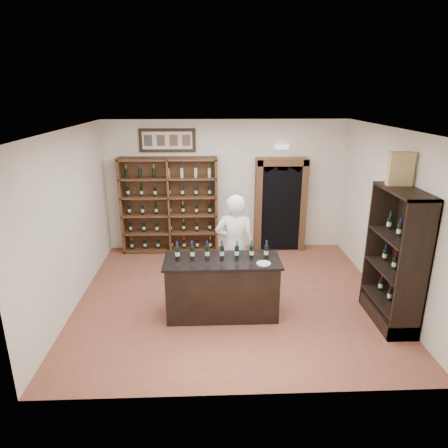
{
  "coord_description": "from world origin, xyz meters",
  "views": [
    {
      "loc": [
        -0.41,
        -6.51,
        3.57
      ],
      "look_at": [
        -0.13,
        0.3,
        1.3
      ],
      "focal_mm": 32.0,
      "sensor_mm": 36.0,
      "label": 1
    }
  ],
  "objects": [
    {
      "name": "wall_right",
      "position": [
        2.75,
        0.0,
        1.5
      ],
      "size": [
        0.04,
        5.0,
        3.0
      ],
      "primitive_type": "cube",
      "color": "white",
      "rests_on": "ground"
    },
    {
      "name": "arched_doorway",
      "position": [
        1.25,
        2.33,
        1.14
      ],
      "size": [
        1.17,
        0.35,
        2.17
      ],
      "color": "black",
      "rests_on": "ground"
    },
    {
      "name": "counter_bottle_3",
      "position": [
        -0.2,
        -0.55,
        1.11
      ],
      "size": [
        0.07,
        0.07,
        0.3
      ],
      "color": "black",
      "rests_on": "tasting_counter"
    },
    {
      "name": "counter_bottle_4",
      "position": [
        0.04,
        -0.55,
        1.11
      ],
      "size": [
        0.07,
        0.07,
        0.3
      ],
      "color": "black",
      "rests_on": "tasting_counter"
    },
    {
      "name": "counter_bottle_5",
      "position": [
        0.28,
        -0.55,
        1.11
      ],
      "size": [
        0.07,
        0.07,
        0.3
      ],
      "color": "black",
      "rests_on": "tasting_counter"
    },
    {
      "name": "shopkeeper",
      "position": [
        0.05,
        0.05,
        0.96
      ],
      "size": [
        0.75,
        0.54,
        1.91
      ],
      "primitive_type": "imported",
      "rotation": [
        0.0,
        0.0,
        3.03
      ],
      "color": "white",
      "rests_on": "ground"
    },
    {
      "name": "framed_picture",
      "position": [
        -1.3,
        2.47,
        2.55
      ],
      "size": [
        1.25,
        0.04,
        0.52
      ],
      "primitive_type": "cube",
      "color": "black",
      "rests_on": "wall_back"
    },
    {
      "name": "wine_shelf",
      "position": [
        -1.3,
        2.33,
        1.1
      ],
      "size": [
        2.2,
        0.38,
        2.2
      ],
      "color": "#52381C",
      "rests_on": "ground"
    },
    {
      "name": "counter_bottle_2",
      "position": [
        -0.44,
        -0.55,
        1.11
      ],
      "size": [
        0.07,
        0.07,
        0.3
      ],
      "color": "black",
      "rests_on": "tasting_counter"
    },
    {
      "name": "plate",
      "position": [
        0.45,
        -0.8,
        1.01
      ],
      "size": [
        0.22,
        0.22,
        0.02
      ],
      "primitive_type": "cylinder",
      "color": "beige",
      "rests_on": "tasting_counter"
    },
    {
      "name": "counter_bottle_0",
      "position": [
        -0.92,
        -0.55,
        1.11
      ],
      "size": [
        0.07,
        0.07,
        0.3
      ],
      "color": "black",
      "rests_on": "tasting_counter"
    },
    {
      "name": "wall_left",
      "position": [
        -2.75,
        0.0,
        1.5
      ],
      "size": [
        0.04,
        5.0,
        3.0
      ],
      "primitive_type": "cube",
      "color": "white",
      "rests_on": "ground"
    },
    {
      "name": "counter_bottle_1",
      "position": [
        -0.68,
        -0.55,
        1.11
      ],
      "size": [
        0.07,
        0.07,
        0.3
      ],
      "color": "black",
      "rests_on": "tasting_counter"
    },
    {
      "name": "tasting_counter",
      "position": [
        -0.2,
        -0.6,
        0.49
      ],
      "size": [
        1.88,
        0.78,
        1.0
      ],
      "color": "black",
      "rests_on": "ground"
    },
    {
      "name": "ceiling",
      "position": [
        0.0,
        0.0,
        3.0
      ],
      "size": [
        5.5,
        5.5,
        0.0
      ],
      "primitive_type": "plane",
      "rotation": [
        3.14,
        0.0,
        0.0
      ],
      "color": "white",
      "rests_on": "wall_back"
    },
    {
      "name": "side_cabinet",
      "position": [
        2.52,
        -0.9,
        0.75
      ],
      "size": [
        0.48,
        1.2,
        2.2
      ],
      "color": "black",
      "rests_on": "ground"
    },
    {
      "name": "emergency_light",
      "position": [
        1.25,
        2.42,
        2.4
      ],
      "size": [
        0.3,
        0.1,
        0.1
      ],
      "primitive_type": "cube",
      "color": "white",
      "rests_on": "wall_back"
    },
    {
      "name": "wine_crate",
      "position": [
        2.51,
        -0.61,
        2.46
      ],
      "size": [
        0.37,
        0.18,
        0.51
      ],
      "primitive_type": "cube",
      "rotation": [
        0.0,
        0.0,
        -0.08
      ],
      "color": "tan",
      "rests_on": "side_cabinet"
    },
    {
      "name": "floor",
      "position": [
        0.0,
        0.0,
        0.0
      ],
      "size": [
        5.5,
        5.5,
        0.0
      ],
      "primitive_type": "plane",
      "color": "brown",
      "rests_on": "ground"
    },
    {
      "name": "counter_bottle_6",
      "position": [
        0.52,
        -0.55,
        1.11
      ],
      "size": [
        0.07,
        0.07,
        0.3
      ],
      "color": "black",
      "rests_on": "tasting_counter"
    },
    {
      "name": "wall_back",
      "position": [
        0.0,
        2.5,
        1.5
      ],
      "size": [
        5.5,
        0.04,
        3.0
      ],
      "primitive_type": "cube",
      "color": "white",
      "rests_on": "ground"
    }
  ]
}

